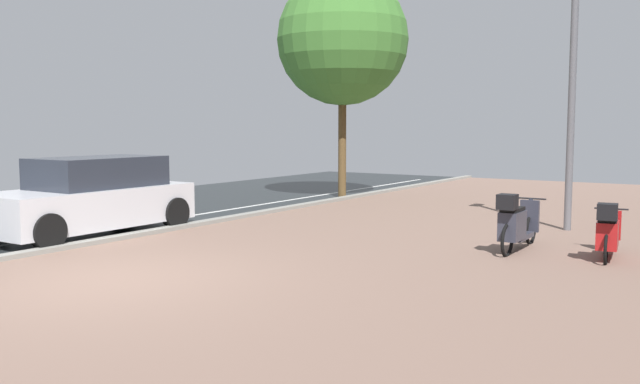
{
  "coord_description": "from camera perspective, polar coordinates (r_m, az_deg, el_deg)",
  "views": [
    {
      "loc": [
        7.28,
        -5.91,
        2.06
      ],
      "look_at": [
        1.84,
        2.49,
        1.08
      ],
      "focal_mm": 38.06,
      "sensor_mm": 36.0,
      "label": 1
    }
  ],
  "objects": [
    {
      "name": "street_tree",
      "position": [
        19.37,
        1.91,
        12.69
      ],
      "size": [
        3.68,
        3.68,
        6.3
      ],
      "color": "brown",
      "rests_on": "ground"
    },
    {
      "name": "scooter_mid",
      "position": [
        11.35,
        23.06,
        -3.15
      ],
      "size": [
        0.57,
        1.71,
        0.94
      ],
      "color": "black",
      "rests_on": "ground"
    },
    {
      "name": "lamp_post",
      "position": [
        14.18,
        20.47,
        9.14
      ],
      "size": [
        0.2,
        0.52,
        5.41
      ],
      "color": "slate",
      "rests_on": "ground"
    },
    {
      "name": "ground",
      "position": [
        8.57,
        -11.59,
        -8.58
      ],
      "size": [
        21.0,
        40.0,
        0.13
      ],
      "color": "#232729"
    },
    {
      "name": "scooter_far",
      "position": [
        11.54,
        16.13,
        -2.61
      ],
      "size": [
        0.52,
        1.9,
        1.02
      ],
      "color": "black",
      "rests_on": "ground"
    },
    {
      "name": "parked_car_near",
      "position": [
        13.6,
        -18.64,
        -0.45
      ],
      "size": [
        1.78,
        3.96,
        1.46
      ],
      "color": "silver",
      "rests_on": "ground"
    }
  ]
}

